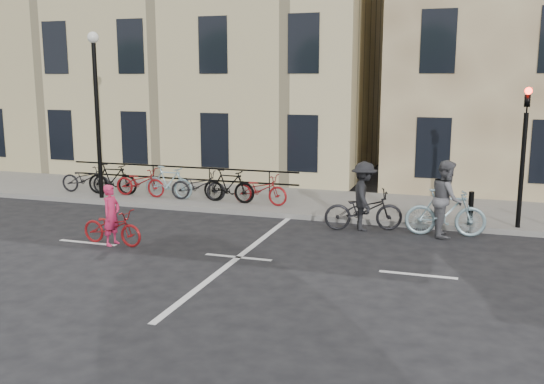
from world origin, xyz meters
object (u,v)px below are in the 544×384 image
(cyclist_grey, at_px, (446,206))
(cyclist_dark, at_px, (364,203))
(lamp_post, at_px, (96,95))
(cyclist_pink, at_px, (112,224))
(traffic_light, at_px, (524,140))

(cyclist_grey, relative_size, cyclist_dark, 0.95)
(lamp_post, bearing_deg, cyclist_dark, -6.52)
(lamp_post, bearing_deg, cyclist_grey, -5.11)
(cyclist_pink, bearing_deg, cyclist_dark, -54.27)
(lamp_post, relative_size, cyclist_pink, 3.08)
(cyclist_pink, bearing_deg, cyclist_grey, -61.50)
(traffic_light, height_order, cyclist_dark, traffic_light)
(cyclist_grey, bearing_deg, lamp_post, 77.42)
(cyclist_pink, distance_m, cyclist_dark, 6.52)
(lamp_post, xyz_separation_m, cyclist_dark, (8.77, -1.00, -2.76))
(traffic_light, bearing_deg, lamp_post, 179.73)
(traffic_light, distance_m, cyclist_grey, 2.62)
(traffic_light, relative_size, cyclist_dark, 1.77)
(cyclist_grey, bearing_deg, cyclist_dark, 83.34)
(cyclist_grey, distance_m, cyclist_dark, 2.11)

